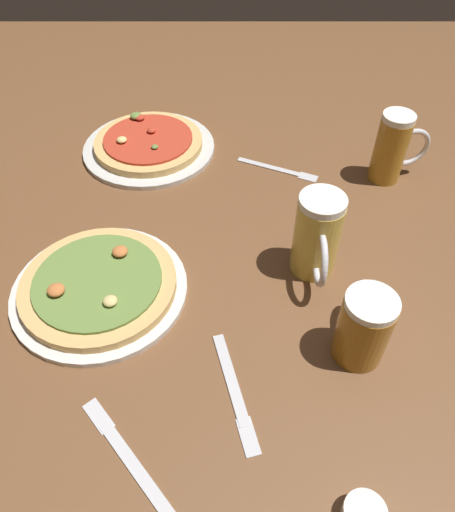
{
  "coord_description": "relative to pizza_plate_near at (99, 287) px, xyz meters",
  "views": [
    {
      "loc": [
        -0.0,
        -0.66,
        0.71
      ],
      "look_at": [
        0.0,
        0.0,
        0.02
      ],
      "focal_mm": 34.55,
      "sensor_mm": 36.0,
      "label": 1
    }
  ],
  "objects": [
    {
      "name": "fork_left",
      "position": [
        0.36,
        0.38,
        -0.01
      ],
      "size": [
        0.19,
        0.1,
        0.01
      ],
      "color": "silver",
      "rests_on": "ground_plane"
    },
    {
      "name": "pizza_plate_near",
      "position": [
        0.0,
        0.0,
        0.0
      ],
      "size": [
        0.32,
        0.32,
        0.05
      ],
      "color": "silver",
      "rests_on": "ground_plane"
    },
    {
      "name": "beer_mug_dark",
      "position": [
        0.4,
        0.06,
        0.07
      ],
      "size": [
        0.09,
        0.15,
        0.17
      ],
      "color": "gold",
      "rests_on": "ground_plane"
    },
    {
      "name": "ground_plane",
      "position": [
        0.24,
        0.07,
        -0.03
      ],
      "size": [
        2.4,
        2.4,
        0.03
      ],
      "primitive_type": "cube",
      "color": "brown"
    },
    {
      "name": "pizza_plate_far",
      "position": [
        0.04,
        0.46,
        -0.0
      ],
      "size": [
        0.33,
        0.33,
        0.05
      ],
      "color": "silver",
      "rests_on": "ground_plane"
    },
    {
      "name": "beer_mug_pale",
      "position": [
        0.61,
        0.35,
        0.06
      ],
      "size": [
        0.13,
        0.07,
        0.16
      ],
      "color": "#B27A23",
      "rests_on": "ground_plane"
    },
    {
      "name": "knife_spare",
      "position": [
        0.1,
        -0.31,
        -0.01
      ],
      "size": [
        0.17,
        0.2,
        0.01
      ],
      "color": "silver",
      "rests_on": "ground_plane"
    },
    {
      "name": "knife_right",
      "position": [
        0.25,
        -0.2,
        -0.01
      ],
      "size": [
        0.08,
        0.21,
        0.01
      ],
      "color": "silver",
      "rests_on": "ground_plane"
    },
    {
      "name": "beer_mug_amber",
      "position": [
        0.45,
        -0.13,
        0.05
      ],
      "size": [
        0.08,
        0.14,
        0.14
      ],
      "color": "#9E6619",
      "rests_on": "ground_plane"
    }
  ]
}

